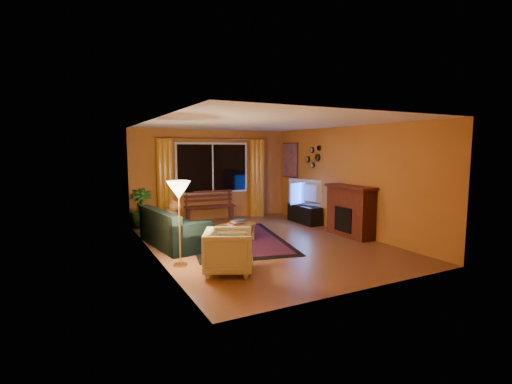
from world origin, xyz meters
name	(u,v)px	position (x,y,z in m)	size (l,w,h in m)	color
floor	(262,243)	(0.00, 0.00, -0.01)	(4.50, 6.00, 0.02)	brown
ceiling	(263,123)	(0.00, 0.00, 2.51)	(4.50, 6.00, 0.02)	white
wall_back	(212,175)	(0.00, 3.01, 1.25)	(4.50, 0.02, 2.50)	#C1762D
wall_left	(153,189)	(-2.26, 0.00, 1.25)	(0.02, 6.00, 2.50)	#C1762D
wall_right	(347,180)	(2.26, 0.00, 1.25)	(0.02, 6.00, 2.50)	#C1762D
window	(213,168)	(0.00, 2.94, 1.45)	(2.00, 0.02, 1.30)	black
curtain_rod	(213,139)	(0.00, 2.90, 2.25)	(0.03, 0.03, 3.20)	#BF8C3F
curtain_left	(165,182)	(-1.35, 2.88, 1.12)	(0.36, 0.36, 2.24)	orange
curtain_right	(257,178)	(1.35, 2.88, 1.12)	(0.36, 0.36, 2.24)	orange
bench	(210,214)	(-0.17, 2.75, 0.20)	(1.36, 0.40, 0.41)	#471B17
potted_plant	(141,208)	(-2.00, 2.75, 0.49)	(0.55, 0.55, 0.98)	#235B1E
sofa	(173,227)	(-1.74, 0.63, 0.38)	(0.80, 1.87, 0.76)	black
dog	(170,213)	(-1.69, 1.05, 0.61)	(0.31, 0.43, 0.47)	#A16739
armchair	(229,249)	(-1.39, -1.45, 0.39)	(0.75, 0.70, 0.77)	beige
floor_lamp	(180,224)	(-1.99, -0.76, 0.72)	(0.24, 0.24, 1.44)	#BF8C3F
rug	(237,239)	(-0.40, 0.44, 0.01)	(1.97, 3.11, 0.02)	maroon
coffee_table	(235,233)	(-0.47, 0.35, 0.18)	(1.00, 1.00, 0.36)	#B17F3A
tv_console	(304,214)	(2.00, 1.34, 0.24)	(0.38, 1.13, 0.47)	black
television	(305,193)	(2.00, 1.34, 0.82)	(1.20, 0.16, 0.69)	black
fireplace	(350,212)	(2.05, -0.40, 0.55)	(0.40, 1.20, 1.10)	maroon
mirror_cluster	(313,156)	(2.21, 1.30, 1.80)	(0.06, 0.60, 0.56)	black
painting	(290,160)	(2.22, 2.45, 1.65)	(0.04, 0.76, 0.96)	orange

